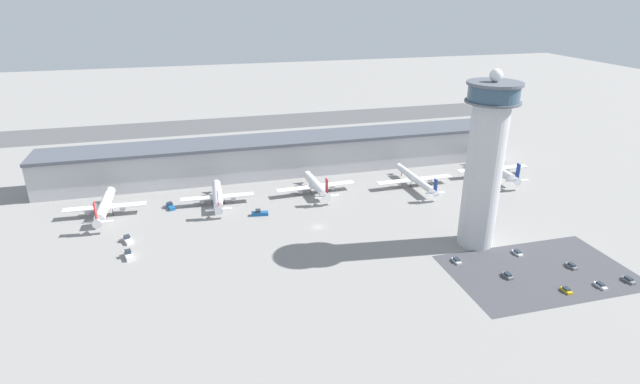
% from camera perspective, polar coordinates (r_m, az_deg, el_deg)
% --- Properties ---
extents(ground_plane, '(1000.00, 1000.00, 0.00)m').
position_cam_1_polar(ground_plane, '(210.46, -0.25, -4.02)').
color(ground_plane, gray).
extents(terminal_building, '(247.73, 25.00, 19.52)m').
position_cam_1_polar(terminal_building, '(270.20, -4.04, 4.24)').
color(terminal_building, '#B2B2B7').
rests_on(terminal_building, ground).
extents(runway_strip, '(371.60, 44.00, 0.01)m').
position_cam_1_polar(runway_strip, '(378.94, -7.31, 7.85)').
color(runway_strip, '#515154').
rests_on(runway_strip, ground).
extents(control_tower, '(19.48, 19.48, 67.64)m').
position_cam_1_polar(control_tower, '(194.05, 18.33, 3.43)').
color(control_tower, '#BCBCC1').
rests_on(control_tower, ground).
extents(parking_lot_surface, '(64.00, 40.00, 0.01)m').
position_cam_1_polar(parking_lot_surface, '(195.31, 23.80, -8.33)').
color(parking_lot_surface, '#424247').
rests_on(parking_lot_surface, ground).
extents(airplane_gate_alpha, '(34.64, 36.96, 14.06)m').
position_cam_1_polar(airplane_gate_alpha, '(237.57, -23.42, -1.52)').
color(airplane_gate_alpha, white).
rests_on(airplane_gate_alpha, ground).
extents(airplane_gate_bravo, '(33.62, 33.75, 12.79)m').
position_cam_1_polar(airplane_gate_bravo, '(235.08, -11.64, -0.49)').
color(airplane_gate_bravo, silver).
rests_on(airplane_gate_bravo, ground).
extents(airplane_gate_charlie, '(39.40, 32.57, 13.07)m').
position_cam_1_polar(airplane_gate_charlie, '(242.70, -0.39, 0.72)').
color(airplane_gate_charlie, white).
rests_on(airplane_gate_charlie, ground).
extents(airplane_gate_delta, '(40.50, 41.85, 11.29)m').
position_cam_1_polar(airplane_gate_delta, '(255.62, 10.88, 1.43)').
color(airplane_gate_delta, white).
rests_on(airplane_gate_delta, ground).
extents(airplane_gate_echo, '(39.99, 43.22, 13.97)m').
position_cam_1_polar(airplane_gate_echo, '(280.51, 19.26, 2.60)').
color(airplane_gate_echo, white).
rests_on(airplane_gate_echo, ground).
extents(service_truck_catering, '(4.76, 7.16, 2.54)m').
position_cam_1_polar(service_truck_catering, '(212.49, -21.14, -5.11)').
color(service_truck_catering, black).
rests_on(service_truck_catering, ground).
extents(service_truck_fuel, '(4.37, 7.57, 2.59)m').
position_cam_1_polar(service_truck_fuel, '(237.90, -16.73, -1.56)').
color(service_truck_fuel, black).
rests_on(service_truck_fuel, ground).
extents(service_truck_baggage, '(7.67, 3.48, 2.78)m').
position_cam_1_polar(service_truck_baggage, '(222.27, -6.93, -2.43)').
color(service_truck_baggage, black).
rests_on(service_truck_baggage, ground).
extents(service_truck_water, '(4.08, 6.93, 2.97)m').
position_cam_1_polar(service_truck_water, '(200.35, -21.04, -6.75)').
color(service_truck_water, black).
rests_on(service_truck_water, ground).
extents(car_black_suv, '(1.97, 4.73, 1.55)m').
position_cam_1_polar(car_black_suv, '(202.74, 26.79, -7.54)').
color(car_black_suv, black).
rests_on(car_black_suv, ground).
extents(car_maroon_suv, '(2.03, 4.56, 1.56)m').
position_cam_1_polar(car_maroon_suv, '(187.49, 20.63, -8.92)').
color(car_maroon_suv, black).
rests_on(car_maroon_suv, ground).
extents(car_silver_sedan, '(1.79, 4.75, 1.46)m').
position_cam_1_polar(car_silver_sedan, '(194.97, 29.39, -9.29)').
color(car_silver_sedan, black).
rests_on(car_silver_sedan, ground).
extents(car_white_wagon, '(2.02, 4.67, 1.40)m').
position_cam_1_polar(car_white_wagon, '(191.37, 15.34, -7.57)').
color(car_white_wagon, black).
rests_on(car_white_wagon, ground).
extents(car_red_hatchback, '(2.02, 4.80, 1.53)m').
position_cam_1_polar(car_red_hatchback, '(203.09, 31.78, -8.54)').
color(car_red_hatchback, black).
rests_on(car_red_hatchback, ground).
extents(car_green_van, '(1.87, 4.81, 1.38)m').
position_cam_1_polar(car_green_van, '(203.98, 21.63, -6.47)').
color(car_green_van, black).
rests_on(car_green_van, ground).
extents(car_yellow_taxi, '(1.83, 4.13, 1.38)m').
position_cam_1_polar(car_yellow_taxi, '(187.01, 26.33, -10.03)').
color(car_yellow_taxi, black).
rests_on(car_yellow_taxi, ground).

